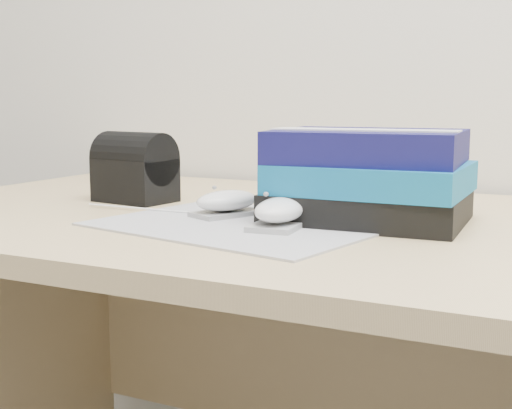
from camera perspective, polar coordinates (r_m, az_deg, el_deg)
The scene contains 7 objects.
desk at distance 1.19m, azimuth 8.91°, elevation -12.09°, with size 1.60×0.80×0.73m.
mousepad at distance 1.03m, azimuth -1.05°, elevation -1.58°, with size 0.39×0.30×0.00m, color gray.
mouse_rear at distance 1.09m, azimuth -2.33°, elevation 0.13°, with size 0.10×0.12×0.05m.
mouse_front at distance 0.99m, azimuth 1.95°, elevation -0.62°, with size 0.07×0.12×0.05m.
usb_cable at distance 1.16m, azimuth -9.02°, elevation -0.33°, with size 0.00×0.00×0.22m, color white.
book_stack at distance 1.06m, azimuth 9.06°, elevation 2.21°, with size 0.29×0.24×0.14m.
pouch at distance 1.27m, azimuth -9.67°, elevation 2.90°, with size 0.14×0.11×0.12m.
Camera 1 is at (0.33, 0.58, 0.91)m, focal length 50.00 mm.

